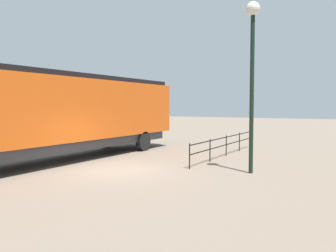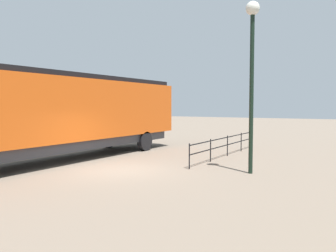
% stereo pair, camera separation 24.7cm
% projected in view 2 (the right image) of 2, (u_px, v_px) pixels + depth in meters
% --- Properties ---
extents(ground_plane, '(120.00, 120.00, 0.00)m').
position_uv_depth(ground_plane, '(119.00, 170.00, 14.02)').
color(ground_plane, '#756656').
extents(locomotive, '(3.03, 15.48, 4.06)m').
position_uv_depth(locomotive, '(69.00, 112.00, 16.74)').
color(locomotive, '#D15114').
rests_on(locomotive, ground_plane).
extents(lamp_post, '(0.52, 0.52, 6.47)m').
position_uv_depth(lamp_post, '(252.00, 53.00, 13.08)').
color(lamp_post, black).
rests_on(lamp_post, ground_plane).
extents(platform_fence, '(0.05, 8.60, 1.05)m').
position_uv_depth(platform_fence, '(227.00, 143.00, 17.86)').
color(platform_fence, black).
rests_on(platform_fence, ground_plane).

